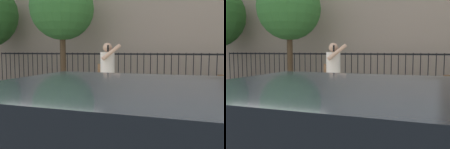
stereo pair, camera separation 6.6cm
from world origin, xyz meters
The scene contains 5 objects.
ground_plane centered at (0.00, 0.00, 0.00)m, with size 60.00×60.00×0.00m, color black.
sidewalk centered at (0.00, 2.20, 0.07)m, with size 28.00×4.40×0.15m, color gray.
iron_fence centered at (0.00, 5.90, 1.02)m, with size 12.03×0.04×1.60m.
pedestrian_on_phone centered at (0.93, 2.15, 1.15)m, with size 0.70×0.67×1.71m.
street_tree_near centered at (-1.95, 4.81, 3.24)m, with size 2.37×2.37×4.44m.
Camera 1 is at (3.24, -3.49, 1.67)m, focal length 40.91 mm.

